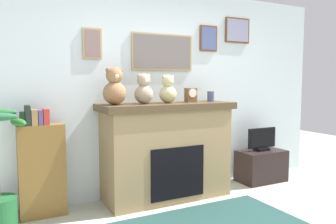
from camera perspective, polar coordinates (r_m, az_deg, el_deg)
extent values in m
cube|color=silver|center=(4.37, -1.98, 3.51)|extent=(5.20, 0.12, 2.60)
cube|color=tan|center=(4.34, -0.88, 10.07)|extent=(0.85, 0.02, 0.46)
cube|color=slate|center=(4.33, -0.82, 10.08)|extent=(0.81, 0.00, 0.42)
cube|color=tan|center=(4.03, -12.67, 11.23)|extent=(0.22, 0.02, 0.35)
cube|color=#816663|center=(4.02, -12.63, 11.24)|extent=(0.18, 0.00, 0.31)
cube|color=brown|center=(4.71, 6.85, 12.23)|extent=(0.27, 0.02, 0.34)
cube|color=#4C5B8E|center=(4.70, 6.93, 12.24)|extent=(0.23, 0.00, 0.30)
cube|color=brown|center=(5.02, 11.64, 13.34)|extent=(0.42, 0.02, 0.35)
cube|color=#8A8BAA|center=(5.01, 11.73, 13.36)|extent=(0.38, 0.00, 0.31)
cube|color=#967D54|center=(4.15, -0.23, -7.10)|extent=(1.52, 0.56, 1.09)
cube|color=#4D3C25|center=(4.06, -0.23, 0.98)|extent=(1.64, 0.62, 0.08)
cube|color=black|center=(3.95, 1.70, -10.25)|extent=(0.69, 0.02, 0.60)
cube|color=brown|center=(3.83, -20.47, -9.35)|extent=(0.47, 0.16, 0.98)
cube|color=black|center=(3.71, -23.42, -1.09)|extent=(0.04, 0.13, 0.14)
cube|color=black|center=(3.71, -22.64, -0.54)|extent=(0.05, 0.13, 0.21)
cube|color=olive|center=(3.72, -21.69, -0.86)|extent=(0.06, 0.13, 0.16)
cube|color=#503C69|center=(3.73, -20.80, -0.87)|extent=(0.04, 0.13, 0.15)
cube|color=#AB2F2A|center=(3.74, -19.93, -0.76)|extent=(0.06, 0.13, 0.16)
ellipsoid|color=#296E2B|center=(3.66, -23.99, -1.59)|extent=(0.19, 0.37, 0.08)
cube|color=black|center=(5.07, 15.45, -8.75)|extent=(0.67, 0.40, 0.45)
cube|color=black|center=(5.01, 15.52, -6.05)|extent=(0.20, 0.14, 0.04)
cube|color=black|center=(4.98, 15.57, -4.22)|extent=(0.48, 0.03, 0.29)
cube|color=black|center=(4.97, 15.70, -4.25)|extent=(0.44, 0.00, 0.25)
cylinder|color=#4C517A|center=(4.36, 7.22, 2.63)|extent=(0.09, 0.09, 0.13)
cube|color=brown|center=(4.20, 3.85, 2.87)|extent=(0.13, 0.09, 0.18)
cylinder|color=white|center=(4.15, 4.21, 3.23)|extent=(0.11, 0.01, 0.11)
sphere|color=#966E48|center=(3.78, -9.01, 3.16)|extent=(0.26, 0.26, 0.26)
sphere|color=#966E48|center=(3.78, -9.06, 6.12)|extent=(0.19, 0.19, 0.19)
sphere|color=#966E48|center=(3.76, -10.02, 6.96)|extent=(0.07, 0.07, 0.07)
sphere|color=#966E48|center=(3.80, -8.13, 6.97)|extent=(0.07, 0.07, 0.07)
sphere|color=beige|center=(3.71, -8.69, 5.99)|extent=(0.06, 0.06, 0.06)
sphere|color=tan|center=(3.91, -4.12, 2.98)|extent=(0.22, 0.22, 0.22)
sphere|color=tan|center=(3.90, -4.13, 5.38)|extent=(0.16, 0.16, 0.16)
sphere|color=tan|center=(3.88, -4.89, 6.07)|extent=(0.05, 0.05, 0.05)
sphere|color=tan|center=(3.93, -3.40, 6.08)|extent=(0.05, 0.05, 0.05)
sphere|color=beige|center=(3.85, -3.76, 5.27)|extent=(0.05, 0.05, 0.05)
sphere|color=#C0BE8A|center=(4.04, -0.02, 3.01)|extent=(0.21, 0.21, 0.21)
sphere|color=#C0BE8A|center=(4.04, -0.02, 5.24)|extent=(0.15, 0.15, 0.15)
sphere|color=#C0BE8A|center=(4.01, -0.69, 5.88)|extent=(0.05, 0.05, 0.05)
sphere|color=#C0BE8A|center=(4.06, 0.64, 5.88)|extent=(0.05, 0.05, 0.05)
sphere|color=beige|center=(3.98, 0.38, 5.13)|extent=(0.05, 0.05, 0.05)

